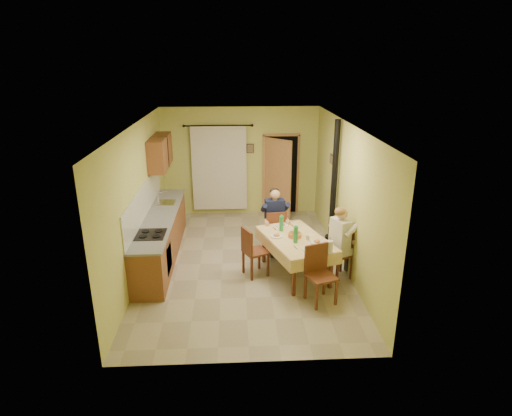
{
  "coord_description": "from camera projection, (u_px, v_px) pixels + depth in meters",
  "views": [
    {
      "loc": [
        -0.16,
        -7.83,
        3.97
      ],
      "look_at": [
        0.25,
        0.1,
        1.15
      ],
      "focal_mm": 30.0,
      "sensor_mm": 36.0,
      "label": 1
    }
  ],
  "objects": [
    {
      "name": "upper_cabinets",
      "position": [
        160.0,
        152.0,
        9.57
      ],
      "size": [
        0.35,
        1.4,
        0.7
      ],
      "primitive_type": "cube",
      "color": "brown",
      "rests_on": "room_shell"
    },
    {
      "name": "chair_right",
      "position": [
        340.0,
        263.0,
        8.07
      ],
      "size": [
        0.5,
        0.5,
        0.94
      ],
      "rotation": [
        0.0,
        0.0,
        1.97
      ],
      "color": "#5F2E19",
      "rests_on": "ground"
    },
    {
      "name": "chair_left",
      "position": [
        255.0,
        261.0,
        8.15
      ],
      "size": [
        0.55,
        0.55,
        0.97
      ],
      "rotation": [
        0.0,
        0.0,
        -1.12
      ],
      "color": "#5F2E19",
      "rests_on": "ground"
    },
    {
      "name": "picture_back",
      "position": [
        250.0,
        148.0,
        10.93
      ],
      "size": [
        0.19,
        0.03,
        0.23
      ],
      "primitive_type": "cube",
      "color": "black",
      "rests_on": "room_shell"
    },
    {
      "name": "dining_table",
      "position": [
        295.0,
        256.0,
        8.14
      ],
      "size": [
        1.47,
        1.89,
        0.76
      ],
      "rotation": [
        0.0,
        0.0,
        0.31
      ],
      "color": "#E1BE79",
      "rests_on": "ground"
    },
    {
      "name": "curtain",
      "position": [
        219.0,
        168.0,
        10.99
      ],
      "size": [
        1.7,
        0.07,
        2.22
      ],
      "color": "black",
      "rests_on": "ground"
    },
    {
      "name": "chair_far",
      "position": [
        275.0,
        240.0,
        9.08
      ],
      "size": [
        0.46,
        0.46,
        0.98
      ],
      "rotation": [
        0.0,
        0.0,
        0.1
      ],
      "color": "#5F2E19",
      "rests_on": "ground"
    },
    {
      "name": "stove_flue",
      "position": [
        333.0,
        204.0,
        9.02
      ],
      "size": [
        0.24,
        0.24,
        2.8
      ],
      "color": "black",
      "rests_on": "ground"
    },
    {
      "name": "doorway",
      "position": [
        279.0,
        176.0,
        11.08
      ],
      "size": [
        0.96,
        0.6,
        2.15
      ],
      "color": "black",
      "rests_on": "ground"
    },
    {
      "name": "chair_near",
      "position": [
        320.0,
        286.0,
        7.26
      ],
      "size": [
        0.56,
        0.56,
        1.0
      ],
      "rotation": [
        0.0,
        0.0,
        3.49
      ],
      "color": "#5F2E19",
      "rests_on": "ground"
    },
    {
      "name": "tableware",
      "position": [
        299.0,
        237.0,
        7.9
      ],
      "size": [
        1.02,
        1.48,
        0.33
      ],
      "color": "white",
      "rests_on": "dining_table"
    },
    {
      "name": "picture_right",
      "position": [
        332.0,
        160.0,
        9.32
      ],
      "size": [
        0.03,
        0.31,
        0.21
      ],
      "primitive_type": "cube",
      "color": "brown",
      "rests_on": "room_shell"
    },
    {
      "name": "floor",
      "position": [
        244.0,
        263.0,
        8.71
      ],
      "size": [
        4.0,
        6.0,
        0.01
      ],
      "primitive_type": "cube",
      "color": "tan",
      "rests_on": "ground"
    },
    {
      "name": "man_far",
      "position": [
        275.0,
        214.0,
        8.9
      ],
      "size": [
        0.61,
        0.49,
        1.39
      ],
      "rotation": [
        0.0,
        0.0,
        0.1
      ],
      "color": "#141938",
      "rests_on": "chair_far"
    },
    {
      "name": "kitchen_run",
      "position": [
        161.0,
        235.0,
        8.84
      ],
      "size": [
        0.64,
        3.64,
        1.56
      ],
      "color": "brown",
      "rests_on": "ground"
    },
    {
      "name": "man_right",
      "position": [
        341.0,
        234.0,
        7.87
      ],
      "size": [
        0.6,
        0.65,
        1.39
      ],
      "rotation": [
        0.0,
        0.0,
        1.97
      ],
      "color": "beige",
      "rests_on": "chair_right"
    },
    {
      "name": "room_shell",
      "position": [
        243.0,
        177.0,
        8.1
      ],
      "size": [
        4.04,
        6.04,
        2.82
      ],
      "color": "#CCCF6A",
      "rests_on": "ground"
    }
  ]
}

